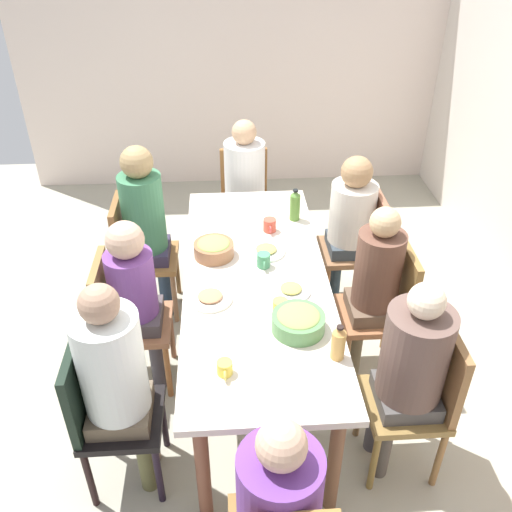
{
  "coord_description": "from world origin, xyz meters",
  "views": [
    {
      "loc": [
        2.57,
        -0.17,
        2.67
      ],
      "look_at": [
        0.0,
        0.0,
        0.91
      ],
      "focal_mm": 38.8,
      "sensor_mm": 36.0,
      "label": 1
    }
  ],
  "objects_px": {
    "chair_7": "(137,251)",
    "plate_0": "(210,298)",
    "plate_1": "(266,251)",
    "chair_3": "(245,198)",
    "chair_0": "(360,243)",
    "person_6": "(374,281)",
    "chair_1": "(104,410)",
    "cup_2": "(264,260)",
    "person_0": "(350,219)",
    "chair_6": "(385,305)",
    "plate_2": "(291,290)",
    "person_5": "(135,291)",
    "dining_table": "(256,289)",
    "person_4": "(279,500)",
    "bottle_0": "(338,343)",
    "chair_2": "(421,394)",
    "bowl_1": "(298,321)",
    "chair_5": "(123,316)",
    "person_3": "(245,180)",
    "person_2": "(411,365)",
    "person_1": "(115,374)",
    "cup_0": "(225,368)",
    "cup_1": "(280,307)",
    "bottle_1": "(295,206)",
    "bowl_0": "(214,248)",
    "person_7": "(146,219)",
    "cup_3": "(270,225)"
  },
  "relations": [
    {
      "from": "bottle_0",
      "to": "chair_6",
      "type": "bearing_deg",
      "value": 146.3
    },
    {
      "from": "cup_0",
      "to": "chair_5",
      "type": "bearing_deg",
      "value": -141.09
    },
    {
      "from": "cup_0",
      "to": "bottle_1",
      "type": "xyz_separation_m",
      "value": [
        -1.39,
        0.5,
        0.07
      ]
    },
    {
      "from": "person_4",
      "to": "bottle_0",
      "type": "relative_size",
      "value": 5.83
    },
    {
      "from": "person_1",
      "to": "plate_1",
      "type": "height_order",
      "value": "person_1"
    },
    {
      "from": "chair_1",
      "to": "plate_1",
      "type": "xyz_separation_m",
      "value": [
        -0.96,
        0.88,
        0.27
      ]
    },
    {
      "from": "person_5",
      "to": "bowl_0",
      "type": "height_order",
      "value": "person_5"
    },
    {
      "from": "person_1",
      "to": "cup_1",
      "type": "bearing_deg",
      "value": 115.48
    },
    {
      "from": "bottle_0",
      "to": "person_4",
      "type": "bearing_deg",
      "value": -27.08
    },
    {
      "from": "person_1",
      "to": "chair_2",
      "type": "bearing_deg",
      "value": 90.0
    },
    {
      "from": "cup_0",
      "to": "cup_2",
      "type": "xyz_separation_m",
      "value": [
        -0.85,
        0.25,
        0.01
      ]
    },
    {
      "from": "chair_1",
      "to": "cup_0",
      "type": "bearing_deg",
      "value": 86.51
    },
    {
      "from": "chair_1",
      "to": "chair_7",
      "type": "relative_size",
      "value": 1.0
    },
    {
      "from": "dining_table",
      "to": "plate_2",
      "type": "xyz_separation_m",
      "value": [
        0.15,
        0.19,
        0.1
      ]
    },
    {
      "from": "cup_2",
      "to": "person_6",
      "type": "bearing_deg",
      "value": 80.68
    },
    {
      "from": "person_2",
      "to": "person_4",
      "type": "bearing_deg",
      "value": -47.66
    },
    {
      "from": "plate_2",
      "to": "person_5",
      "type": "bearing_deg",
      "value": -99.54
    },
    {
      "from": "chair_7",
      "to": "person_7",
      "type": "height_order",
      "value": "person_7"
    },
    {
      "from": "chair_0",
      "to": "person_6",
      "type": "bearing_deg",
      "value": -7.4
    },
    {
      "from": "person_5",
      "to": "chair_1",
      "type": "bearing_deg",
      "value": -7.43
    },
    {
      "from": "person_2",
      "to": "person_7",
      "type": "xyz_separation_m",
      "value": [
        -1.42,
        -1.41,
        0.04
      ]
    },
    {
      "from": "plate_0",
      "to": "person_6",
      "type": "bearing_deg",
      "value": 101.05
    },
    {
      "from": "person_2",
      "to": "person_6",
      "type": "bearing_deg",
      "value": -179.79
    },
    {
      "from": "chair_2",
      "to": "bowl_1",
      "type": "bearing_deg",
      "value": -112.04
    },
    {
      "from": "person_0",
      "to": "cup_0",
      "type": "xyz_separation_m",
      "value": [
        1.45,
        -0.9,
        0.08
      ]
    },
    {
      "from": "chair_6",
      "to": "plate_0",
      "type": "xyz_separation_m",
      "value": [
        0.19,
        -1.06,
        0.27
      ]
    },
    {
      "from": "plate_2",
      "to": "dining_table",
      "type": "bearing_deg",
      "value": -128.72
    },
    {
      "from": "chair_6",
      "to": "bowl_0",
      "type": "xyz_separation_m",
      "value": [
        -0.24,
        -1.04,
        0.31
      ]
    },
    {
      "from": "plate_1",
      "to": "chair_3",
      "type": "bearing_deg",
      "value": -176.13
    },
    {
      "from": "chair_7",
      "to": "plate_0",
      "type": "bearing_deg",
      "value": 30.65
    },
    {
      "from": "person_1",
      "to": "cup_0",
      "type": "distance_m",
      "value": 0.52
    },
    {
      "from": "chair_5",
      "to": "cup_2",
      "type": "xyz_separation_m",
      "value": [
        -0.11,
        0.85,
        0.3
      ]
    },
    {
      "from": "plate_1",
      "to": "cup_2",
      "type": "xyz_separation_m",
      "value": [
        0.15,
        -0.03,
        0.03
      ]
    },
    {
      "from": "person_0",
      "to": "chair_6",
      "type": "relative_size",
      "value": 1.31
    },
    {
      "from": "chair_5",
      "to": "bowl_0",
      "type": "height_order",
      "value": "chair_5"
    },
    {
      "from": "person_2",
      "to": "bowl_1",
      "type": "bearing_deg",
      "value": -115.38
    },
    {
      "from": "chair_0",
      "to": "person_6",
      "type": "height_order",
      "value": "person_6"
    },
    {
      "from": "person_1",
      "to": "person_4",
      "type": "bearing_deg",
      "value": 47.67
    },
    {
      "from": "person_5",
      "to": "chair_2",
      "type": "bearing_deg",
      "value": 64.7
    },
    {
      "from": "bottle_0",
      "to": "chair_2",
      "type": "bearing_deg",
      "value": 85.22
    },
    {
      "from": "plate_0",
      "to": "cup_2",
      "type": "xyz_separation_m",
      "value": [
        -0.3,
        0.32,
        0.03
      ]
    },
    {
      "from": "person_1",
      "to": "bowl_0",
      "type": "height_order",
      "value": "person_1"
    },
    {
      "from": "chair_2",
      "to": "cup_3",
      "type": "xyz_separation_m",
      "value": [
        -1.22,
        -0.67,
        0.3
      ]
    },
    {
      "from": "person_3",
      "to": "person_2",
      "type": "bearing_deg",
      "value": 18.91
    },
    {
      "from": "cup_1",
      "to": "cup_2",
      "type": "height_order",
      "value": "cup_2"
    },
    {
      "from": "bottle_1",
      "to": "dining_table",
      "type": "bearing_deg",
      "value": -25.15
    },
    {
      "from": "bowl_1",
      "to": "cup_0",
      "type": "relative_size",
      "value": 2.49
    },
    {
      "from": "person_1",
      "to": "bowl_0",
      "type": "xyz_separation_m",
      "value": [
        -0.95,
        0.46,
        0.06
      ]
    },
    {
      "from": "person_2",
      "to": "bowl_0",
      "type": "xyz_separation_m",
      "value": [
        -0.95,
        -0.95,
        0.09
      ]
    },
    {
      "from": "person_5",
      "to": "person_4",
      "type": "bearing_deg",
      "value": 27.48
    }
  ]
}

